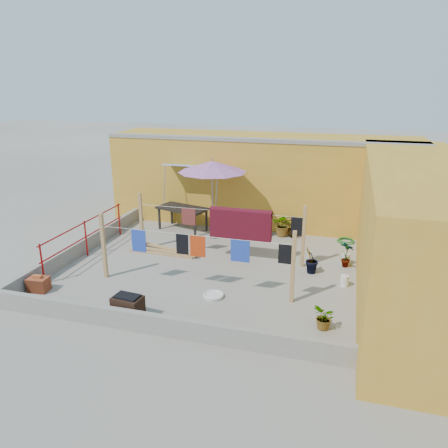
{
  "coord_description": "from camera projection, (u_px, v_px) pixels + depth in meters",
  "views": [
    {
      "loc": [
        3.56,
        -10.85,
        5.05
      ],
      "look_at": [
        0.32,
        0.3,
        1.23
      ],
      "focal_mm": 35.0,
      "sensor_mm": 36.0,
      "label": 1
    }
  ],
  "objects": [
    {
      "name": "white_basin",
      "position": [
        213.0,
        295.0,
        10.69
      ],
      "size": [
        0.51,
        0.51,
        0.09
      ],
      "color": "silver",
      "rests_on": "ground"
    },
    {
      "name": "water_jug_b",
      "position": [
        346.0,
        259.0,
        12.6
      ],
      "size": [
        0.23,
        0.23,
        0.36
      ],
      "color": "silver",
      "rests_on": "ground"
    },
    {
      "name": "plant_right_b",
      "position": [
        311.0,
        260.0,
        11.91
      ],
      "size": [
        0.49,
        0.53,
        0.78
      ],
      "primitive_type": "imported",
      "rotation": [
        0.0,
        0.0,
        4.31
      ],
      "color": "#225317",
      "rests_on": "ground"
    },
    {
      "name": "wall_back",
      "position": [
        262.0,
        179.0,
        16.07
      ],
      "size": [
        11.0,
        3.27,
        3.21
      ],
      "color": "gold",
      "rests_on": "ground"
    },
    {
      "name": "plant_back_a",
      "position": [
        283.0,
        225.0,
        14.8
      ],
      "size": [
        0.77,
        0.67,
        0.81
      ],
      "primitive_type": "imported",
      "rotation": [
        0.0,
        0.0,
        0.06
      ],
      "color": "#225317",
      "rests_on": "ground"
    },
    {
      "name": "parapet_left",
      "position": [
        84.0,
        246.0,
        13.44
      ],
      "size": [
        0.16,
        7.3,
        0.44
      ],
      "primitive_type": "cube",
      "color": "gray",
      "rests_on": "ground"
    },
    {
      "name": "red_railing",
      "position": [
        85.0,
        233.0,
        13.04
      ],
      "size": [
        0.05,
        4.2,
        1.1
      ],
      "color": "#A51010",
      "rests_on": "ground"
    },
    {
      "name": "green_hose",
      "position": [
        346.0,
        241.0,
        14.36
      ],
      "size": [
        0.58,
        0.58,
        0.08
      ],
      "color": "#176A20",
      "rests_on": "ground"
    },
    {
      "name": "ground",
      "position": [
        210.0,
        267.0,
        12.42
      ],
      "size": [
        80.0,
        80.0,
        0.0
      ],
      "primitive_type": "plane",
      "color": "#9E998E",
      "rests_on": "ground"
    },
    {
      "name": "water_jug_a",
      "position": [
        345.0,
        281.0,
        11.24
      ],
      "size": [
        0.21,
        0.21,
        0.34
      ],
      "color": "silver",
      "rests_on": "ground"
    },
    {
      "name": "wall_right",
      "position": [
        414.0,
        231.0,
        10.55
      ],
      "size": [
        2.4,
        9.0,
        3.2
      ],
      "primitive_type": "cube",
      "color": "gold",
      "rests_on": "ground"
    },
    {
      "name": "clothesline_rig",
      "position": [
        234.0,
        228.0,
        12.44
      ],
      "size": [
        5.09,
        2.35,
        1.8
      ],
      "color": "tan",
      "rests_on": "ground"
    },
    {
      "name": "brazier",
      "position": [
        128.0,
        307.0,
        9.65
      ],
      "size": [
        0.68,
        0.49,
        0.58
      ],
      "color": "black",
      "rests_on": "ground"
    },
    {
      "name": "plant_right_c",
      "position": [
        324.0,
        318.0,
        9.23
      ],
      "size": [
        0.55,
        0.59,
        0.55
      ],
      "primitive_type": "imported",
      "rotation": [
        0.0,
        0.0,
        4.98
      ],
      "color": "#225317",
      "rests_on": "ground"
    },
    {
      "name": "plant_right_a",
      "position": [
        346.0,
        254.0,
        12.33
      ],
      "size": [
        0.49,
        0.44,
        0.77
      ],
      "primitive_type": "imported",
      "rotation": [
        0.0,
        0.0,
        2.61
      ],
      "color": "#225317",
      "rests_on": "ground"
    },
    {
      "name": "lumber_pile",
      "position": [
        165.0,
        251.0,
        13.4
      ],
      "size": [
        2.25,
        0.66,
        0.14
      ],
      "color": "tan",
      "rests_on": "ground"
    },
    {
      "name": "plant_back_b",
      "position": [
        294.0,
        228.0,
        14.73
      ],
      "size": [
        0.38,
        0.38,
        0.65
      ],
      "primitive_type": "imported",
      "rotation": [
        0.0,
        0.0,
        1.61
      ],
      "color": "#225317",
      "rests_on": "ground"
    },
    {
      "name": "brick_stack",
      "position": [
        38.0,
        284.0,
        10.97
      ],
      "size": [
        0.53,
        0.41,
        0.43
      ],
      "color": "#A44626",
      "rests_on": "ground"
    },
    {
      "name": "parapet_front",
      "position": [
        157.0,
        324.0,
        9.09
      ],
      "size": [
        8.3,
        0.16,
        0.44
      ],
      "primitive_type": "cube",
      "color": "gray",
      "rests_on": "ground"
    },
    {
      "name": "patio_umbrella",
      "position": [
        212.0,
        167.0,
        14.04
      ],
      "size": [
        2.35,
        2.35,
        2.68
      ],
      "color": "gray",
      "rests_on": "ground"
    },
    {
      "name": "outdoor_table",
      "position": [
        182.0,
        210.0,
        15.32
      ],
      "size": [
        1.93,
        1.31,
        0.83
      ],
      "color": "black",
      "rests_on": "ground"
    }
  ]
}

